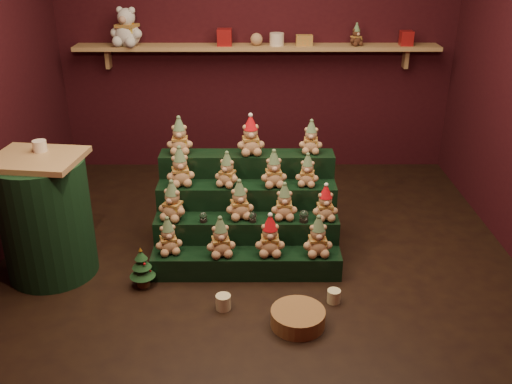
{
  "coord_description": "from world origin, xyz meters",
  "views": [
    {
      "loc": [
        -0.02,
        -3.84,
        2.34
      ],
      "look_at": [
        -0.01,
        0.25,
        0.47
      ],
      "focal_mm": 40.0,
      "sensor_mm": 36.0,
      "label": 1
    }
  ],
  "objects_px": {
    "snow_globe_c": "(304,216)",
    "mini_christmas_tree": "(142,267)",
    "riser_tier_front": "(246,264)",
    "white_bear": "(127,21)",
    "mug_right": "(334,296)",
    "snow_globe_a": "(203,217)",
    "wicker_basket": "(298,318)",
    "mug_left": "(223,302)",
    "side_table": "(46,217)",
    "brown_bear": "(356,35)",
    "snow_globe_b": "(253,217)"
  },
  "relations": [
    {
      "from": "snow_globe_c",
      "to": "mini_christmas_tree",
      "type": "distance_m",
      "value": 1.24
    },
    {
      "from": "riser_tier_front",
      "to": "white_bear",
      "type": "relative_size",
      "value": 3.03
    },
    {
      "from": "riser_tier_front",
      "to": "white_bear",
      "type": "height_order",
      "value": "white_bear"
    },
    {
      "from": "mini_christmas_tree",
      "to": "mug_right",
      "type": "relative_size",
      "value": 3.39
    },
    {
      "from": "snow_globe_a",
      "to": "wicker_basket",
      "type": "bearing_deg",
      "value": -49.06
    },
    {
      "from": "snow_globe_a",
      "to": "mug_left",
      "type": "xyz_separation_m",
      "value": [
        0.17,
        -0.59,
        -0.35
      ]
    },
    {
      "from": "snow_globe_a",
      "to": "side_table",
      "type": "bearing_deg",
      "value": -174.31
    },
    {
      "from": "white_bear",
      "to": "brown_bear",
      "type": "bearing_deg",
      "value": 15.37
    },
    {
      "from": "snow_globe_a",
      "to": "snow_globe_b",
      "type": "bearing_deg",
      "value": -0.0
    },
    {
      "from": "side_table",
      "to": "mug_right",
      "type": "xyz_separation_m",
      "value": [
        2.06,
        -0.4,
        -0.41
      ]
    },
    {
      "from": "mug_right",
      "to": "white_bear",
      "type": "relative_size",
      "value": 0.2
    },
    {
      "from": "snow_globe_b",
      "to": "side_table",
      "type": "height_order",
      "value": "side_table"
    },
    {
      "from": "white_bear",
      "to": "mug_right",
      "type": "bearing_deg",
      "value": -38.07
    },
    {
      "from": "snow_globe_c",
      "to": "brown_bear",
      "type": "xyz_separation_m",
      "value": [
        0.62,
        1.89,
        1.02
      ]
    },
    {
      "from": "riser_tier_front",
      "to": "mini_christmas_tree",
      "type": "height_order",
      "value": "mini_christmas_tree"
    },
    {
      "from": "riser_tier_front",
      "to": "snow_globe_c",
      "type": "distance_m",
      "value": 0.56
    },
    {
      "from": "snow_globe_b",
      "to": "snow_globe_c",
      "type": "xyz_separation_m",
      "value": [
        0.38,
        0.0,
        0.01
      ]
    },
    {
      "from": "white_bear",
      "to": "side_table",
      "type": "bearing_deg",
      "value": -82.5
    },
    {
      "from": "mini_christmas_tree",
      "to": "white_bear",
      "type": "bearing_deg",
      "value": 101.01
    },
    {
      "from": "snow_globe_b",
      "to": "snow_globe_c",
      "type": "bearing_deg",
      "value": 0.0
    },
    {
      "from": "mug_left",
      "to": "wicker_basket",
      "type": "relative_size",
      "value": 0.29
    },
    {
      "from": "mini_christmas_tree",
      "to": "mug_right",
      "type": "height_order",
      "value": "mini_christmas_tree"
    },
    {
      "from": "snow_globe_a",
      "to": "mug_left",
      "type": "distance_m",
      "value": 0.7
    },
    {
      "from": "snow_globe_b",
      "to": "snow_globe_c",
      "type": "relative_size",
      "value": 0.82
    },
    {
      "from": "riser_tier_front",
      "to": "mug_left",
      "type": "bearing_deg",
      "value": -109.51
    },
    {
      "from": "snow_globe_a",
      "to": "snow_globe_c",
      "type": "bearing_deg",
      "value": -0.0
    },
    {
      "from": "snow_globe_b",
      "to": "mug_left",
      "type": "distance_m",
      "value": 0.71
    },
    {
      "from": "snow_globe_c",
      "to": "brown_bear",
      "type": "distance_m",
      "value": 2.24
    },
    {
      "from": "snow_globe_b",
      "to": "snow_globe_a",
      "type": "bearing_deg",
      "value": 180.0
    },
    {
      "from": "snow_globe_b",
      "to": "wicker_basket",
      "type": "height_order",
      "value": "snow_globe_b"
    },
    {
      "from": "white_bear",
      "to": "snow_globe_c",
      "type": "bearing_deg",
      "value": -34.34
    },
    {
      "from": "riser_tier_front",
      "to": "brown_bear",
      "type": "height_order",
      "value": "brown_bear"
    },
    {
      "from": "riser_tier_front",
      "to": "wicker_basket",
      "type": "height_order",
      "value": "riser_tier_front"
    },
    {
      "from": "wicker_basket",
      "to": "white_bear",
      "type": "xyz_separation_m",
      "value": [
        -1.52,
        2.66,
        1.5
      ]
    },
    {
      "from": "brown_bear",
      "to": "mug_right",
      "type": "bearing_deg",
      "value": -127.02
    },
    {
      "from": "mug_left",
      "to": "side_table",
      "type": "bearing_deg",
      "value": 159.91
    },
    {
      "from": "white_bear",
      "to": "brown_bear",
      "type": "relative_size",
      "value": 2.23
    },
    {
      "from": "snow_globe_a",
      "to": "snow_globe_b",
      "type": "relative_size",
      "value": 1.01
    },
    {
      "from": "snow_globe_a",
      "to": "brown_bear",
      "type": "bearing_deg",
      "value": 53.97
    },
    {
      "from": "snow_globe_a",
      "to": "mini_christmas_tree",
      "type": "relative_size",
      "value": 0.24
    },
    {
      "from": "snow_globe_c",
      "to": "snow_globe_a",
      "type": "bearing_deg",
      "value": 180.0
    },
    {
      "from": "riser_tier_front",
      "to": "white_bear",
      "type": "distance_m",
      "value": 2.78
    },
    {
      "from": "white_bear",
      "to": "riser_tier_front",
      "type": "bearing_deg",
      "value": -44.86
    },
    {
      "from": "brown_bear",
      "to": "snow_globe_b",
      "type": "bearing_deg",
      "value": -144.55
    },
    {
      "from": "riser_tier_front",
      "to": "mug_right",
      "type": "relative_size",
      "value": 14.96
    },
    {
      "from": "wicker_basket",
      "to": "snow_globe_b",
      "type": "bearing_deg",
      "value": 111.03
    },
    {
      "from": "mini_christmas_tree",
      "to": "mug_left",
      "type": "distance_m",
      "value": 0.66
    },
    {
      "from": "riser_tier_front",
      "to": "snow_globe_b",
      "type": "height_order",
      "value": "snow_globe_b"
    },
    {
      "from": "side_table",
      "to": "wicker_basket",
      "type": "height_order",
      "value": "side_table"
    },
    {
      "from": "snow_globe_a",
      "to": "white_bear",
      "type": "xyz_separation_m",
      "value": [
        -0.85,
        1.89,
        1.15
      ]
    }
  ]
}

